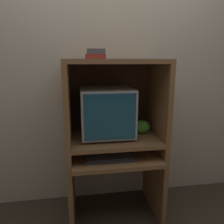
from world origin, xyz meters
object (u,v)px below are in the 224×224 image
Objects in this scene: keyboard at (110,158)px; mouse at (140,155)px; crt_monitor at (107,112)px; book_stack at (96,54)px; snack_bag at (142,127)px.

keyboard is 6.90× the size of mouse.
crt_monitor is 2.73× the size of book_stack.
crt_monitor is 0.40m from keyboard.
book_stack is (-0.09, 0.04, 0.49)m from crt_monitor.
keyboard is 0.26m from mouse.
mouse is 0.37× the size of book_stack.
snack_bag reaches higher than keyboard.
keyboard is at bearing -90.59° from crt_monitor.
snack_bag is at bearing 1.51° from crt_monitor.
crt_monitor is 7.37× the size of mouse.
keyboard is at bearing -148.47° from snack_bag.
snack_bag is (0.33, 0.01, -0.16)m from crt_monitor.
book_stack reaches higher than mouse.
mouse is 0.94m from book_stack.
book_stack is at bearing 147.03° from mouse.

